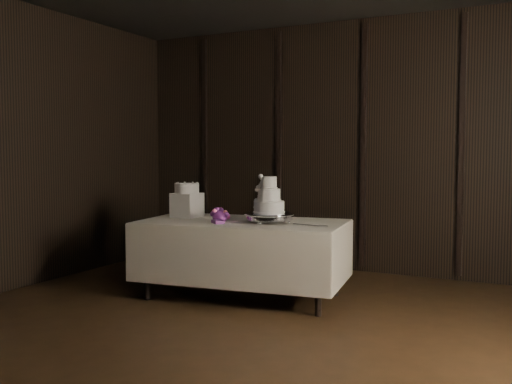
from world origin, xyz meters
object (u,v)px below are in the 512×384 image
(small_cake, at_px, (187,188))
(wedding_cake, at_px, (266,199))
(display_table, at_px, (242,256))
(bouquet, at_px, (220,216))
(box_pedestal, at_px, (187,205))
(cake_stand, at_px, (269,218))

(small_cake, bearing_deg, wedding_cake, -3.42)
(display_table, relative_size, wedding_cake, 6.00)
(bouquet, distance_m, box_pedestal, 0.54)
(display_table, relative_size, cake_stand, 4.35)
(bouquet, bearing_deg, wedding_cake, 17.48)
(wedding_cake, bearing_deg, bouquet, -155.12)
(display_table, height_order, small_cake, small_cake)
(wedding_cake, height_order, small_cake, wedding_cake)
(display_table, height_order, cake_stand, cake_stand)
(bouquet, height_order, box_pedestal, box_pedestal)
(display_table, distance_m, cake_stand, 0.48)
(display_table, bearing_deg, wedding_cake, -8.22)
(box_pedestal, xyz_separation_m, small_cake, (0.00, 0.00, 0.18))
(display_table, bearing_deg, bouquet, -148.30)
(display_table, distance_m, small_cake, 0.94)
(box_pedestal, bearing_deg, cake_stand, -2.45)
(small_cake, bearing_deg, bouquet, -20.88)
(wedding_cake, xyz_separation_m, small_cake, (-0.94, 0.06, 0.07))
(bouquet, bearing_deg, box_pedestal, 159.12)
(small_cake, bearing_deg, display_table, -4.36)
(display_table, relative_size, small_cake, 8.35)
(bouquet, bearing_deg, small_cake, 159.12)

